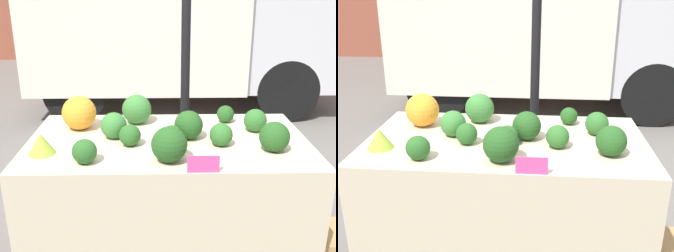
# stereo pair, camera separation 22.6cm
# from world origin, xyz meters

# --- Properties ---
(tent_pole) EXTENTS (0.07, 0.07, 2.62)m
(tent_pole) POSITION_xyz_m (0.15, 0.85, 1.31)
(tent_pole) COLOR black
(tent_pole) RESTS_ON ground_plane
(parked_truck) EXTENTS (4.29, 1.92, 2.57)m
(parked_truck) POSITION_xyz_m (0.16, 3.68, 1.36)
(parked_truck) COLOR silver
(parked_truck) RESTS_ON ground_plane
(market_table) EXTENTS (1.62, 0.90, 0.91)m
(market_table) POSITION_xyz_m (0.00, -0.07, 0.79)
(market_table) COLOR beige
(market_table) RESTS_ON ground_plane
(orange_cauliflower) EXTENTS (0.21, 0.21, 0.21)m
(orange_cauliflower) POSITION_xyz_m (-0.54, 0.18, 1.01)
(orange_cauliflower) COLOR orange
(orange_cauliflower) RESTS_ON market_table
(romanesco_head) EXTENTS (0.14, 0.14, 0.12)m
(romanesco_head) POSITION_xyz_m (-0.68, -0.20, 0.96)
(romanesco_head) COLOR #93B238
(romanesco_head) RESTS_ON market_table
(broccoli_head_0) EXTENTS (0.17, 0.17, 0.17)m
(broccoli_head_0) POSITION_xyz_m (0.12, 0.01, 0.99)
(broccoli_head_0) COLOR #23511E
(broccoli_head_0) RESTS_ON market_table
(broccoli_head_1) EXTENTS (0.12, 0.12, 0.12)m
(broccoli_head_1) POSITION_xyz_m (0.02, -0.10, 0.97)
(broccoli_head_1) COLOR #285B23
(broccoli_head_1) RESTS_ON market_table
(broccoli_head_2) EXTENTS (0.13, 0.13, 0.13)m
(broccoli_head_2) POSITION_xyz_m (0.29, -0.10, 0.97)
(broccoli_head_2) COLOR #2D6628
(broccoli_head_2) RESTS_ON market_table
(broccoli_head_3) EXTENTS (0.14, 0.14, 0.14)m
(broccoli_head_3) POSITION_xyz_m (0.53, 0.12, 0.98)
(broccoli_head_3) COLOR #2D6628
(broccoli_head_3) RESTS_ON market_table
(broccoli_head_4) EXTENTS (0.15, 0.15, 0.15)m
(broccoli_head_4) POSITION_xyz_m (-0.32, 0.02, 0.98)
(broccoli_head_4) COLOR #387533
(broccoli_head_4) RESTS_ON market_table
(broccoli_head_5) EXTENTS (0.13, 0.13, 0.13)m
(broccoli_head_5) POSITION_xyz_m (-0.43, -0.32, 0.97)
(broccoli_head_5) COLOR #285B23
(broccoli_head_5) RESTS_ON market_table
(broccoli_head_6) EXTENTS (0.11, 0.11, 0.11)m
(broccoli_head_6) POSITION_xyz_m (0.38, 0.29, 0.96)
(broccoli_head_6) COLOR #23511E
(broccoli_head_6) RESTS_ON market_table
(broccoli_head_7) EXTENTS (0.16, 0.16, 0.16)m
(broccoli_head_7) POSITION_xyz_m (0.57, -0.18, 0.99)
(broccoli_head_7) COLOR #23511E
(broccoli_head_7) RESTS_ON market_table
(broccoli_head_8) EXTENTS (0.12, 0.12, 0.12)m
(broccoli_head_8) POSITION_xyz_m (-0.21, -0.09, 0.97)
(broccoli_head_8) COLOR #285B23
(broccoli_head_8) RESTS_ON market_table
(broccoli_head_9) EXTENTS (0.19, 0.19, 0.19)m
(broccoli_head_9) POSITION_xyz_m (-0.20, 0.28, 1.00)
(broccoli_head_9) COLOR #387533
(broccoli_head_9) RESTS_ON market_table
(broccoli_head_10) EXTENTS (0.18, 0.18, 0.18)m
(broccoli_head_10) POSITION_xyz_m (0.00, -0.31, 1.00)
(broccoli_head_10) COLOR #23511E
(broccoli_head_10) RESTS_ON market_table
(price_sign) EXTENTS (0.15, 0.01, 0.09)m
(price_sign) POSITION_xyz_m (0.16, -0.44, 0.95)
(price_sign) COLOR #EF4793
(price_sign) RESTS_ON market_table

